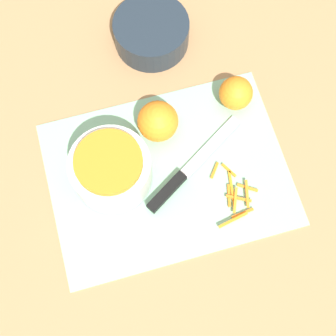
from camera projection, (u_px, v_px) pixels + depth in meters
name	position (u px, v px, depth m)	size (l,w,h in m)	color
ground_plane	(168.00, 174.00, 0.92)	(4.00, 4.00, 0.00)	#9E754C
cutting_board	(168.00, 173.00, 0.91)	(0.46, 0.34, 0.01)	#84B793
bowl_speckled	(111.00, 169.00, 0.86)	(0.15, 0.15, 0.09)	silver
bowl_dark	(151.00, 32.00, 0.98)	(0.16, 0.16, 0.06)	#1E2833
knife	(179.00, 180.00, 0.90)	(0.23, 0.15, 0.02)	black
orange_left	(158.00, 121.00, 0.90)	(0.08, 0.08, 0.08)	orange
orange_right	(236.00, 93.00, 0.93)	(0.07, 0.07, 0.07)	orange
peel_pile	(235.00, 195.00, 0.89)	(0.10, 0.13, 0.01)	orange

